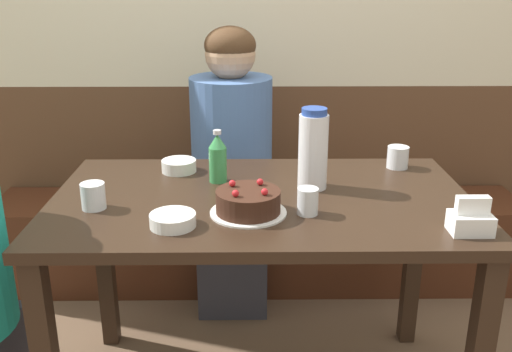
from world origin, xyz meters
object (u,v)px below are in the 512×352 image
object	(u,v)px
person_pale_blue_shirt	(232,177)
bowl_soup_white	(179,166)
bench_seat	(258,241)
glass_shot_small	(398,157)
bowl_rice_small	(173,220)
soju_bottle	(218,158)
glass_tumbler_short	(308,201)
napkin_holder	(471,220)
water_pitcher	(313,149)
glass_water_tall	(93,196)
birthday_cake	(248,202)

from	to	relation	value
person_pale_blue_shirt	bowl_soup_white	bearing A→B (deg)	-23.38
bench_seat	glass_shot_small	xyz separation A→B (m)	(0.50, -0.55, 0.60)
bowl_rice_small	bench_seat	bearing A→B (deg)	76.67
soju_bottle	bowl_soup_white	distance (m)	0.19
bowl_rice_small	glass_shot_small	xyz separation A→B (m)	(0.75, 0.50, 0.02)
bench_seat	bowl_rice_small	world-z (taller)	bowl_rice_small
glass_tumbler_short	napkin_holder	bearing A→B (deg)	-17.41
bench_seat	water_pitcher	distance (m)	1.03
bowl_rice_small	glass_shot_small	size ratio (longest dim) A/B	1.63
napkin_holder	glass_water_tall	distance (m)	1.08
napkin_holder	bowl_soup_white	size ratio (longest dim) A/B	0.90
glass_tumbler_short	glass_shot_small	distance (m)	0.56
soju_bottle	glass_shot_small	world-z (taller)	soju_bottle
bowl_soup_white	bowl_rice_small	world-z (taller)	bowl_soup_white
glass_tumbler_short	glass_water_tall	bearing A→B (deg)	175.59
glass_water_tall	glass_tumbler_short	size ratio (longest dim) A/B	1.00
birthday_cake	person_pale_blue_shirt	size ratio (longest dim) A/B	0.18
glass_water_tall	glass_tumbler_short	xyz separation A→B (m)	(0.63, -0.05, 0.00)
bench_seat	bowl_rice_small	distance (m)	1.23
bench_seat	bowl_rice_small	size ratio (longest dim) A/B	19.28
person_pale_blue_shirt	bench_seat	bearing A→B (deg)	148.31
glass_shot_small	person_pale_blue_shirt	world-z (taller)	person_pale_blue_shirt
bowl_soup_white	glass_tumbler_short	bearing A→B (deg)	-42.63
bowl_soup_white	bowl_rice_small	bearing A→B (deg)	-85.42
napkin_holder	person_pale_blue_shirt	xyz separation A→B (m)	(-0.67, 0.92, -0.20)
bench_seat	glass_tumbler_short	xyz separation A→B (m)	(0.13, -0.97, 0.60)
birthday_cake	bench_seat	bearing A→B (deg)	87.56
water_pitcher	bowl_rice_small	bearing A→B (deg)	-143.96
glass_shot_small	person_pale_blue_shirt	distance (m)	0.74
birthday_cake	glass_shot_small	world-z (taller)	birthday_cake
bench_seat	water_pitcher	size ratio (longest dim) A/B	9.35
glass_tumbler_short	glass_shot_small	size ratio (longest dim) A/B	1.01
bench_seat	birthday_cake	distance (m)	1.14
napkin_holder	glass_tumbler_short	size ratio (longest dim) A/B	1.39
soju_bottle	glass_tumbler_short	xyz separation A→B (m)	(0.27, -0.28, -0.04)
birthday_cake	person_pale_blue_shirt	xyz separation A→B (m)	(-0.07, 0.78, -0.20)
soju_bottle	glass_tumbler_short	size ratio (longest dim) A/B	2.26
napkin_holder	glass_tumbler_short	world-z (taller)	napkin_holder
birthday_cake	person_pale_blue_shirt	bearing A→B (deg)	95.29
birthday_cake	water_pitcher	distance (m)	0.31
bowl_rice_small	napkin_holder	bearing A→B (deg)	-3.56
water_pitcher	glass_shot_small	xyz separation A→B (m)	(0.33, 0.20, -0.09)
soju_bottle	glass_shot_small	bearing A→B (deg)	12.30
soju_bottle	person_pale_blue_shirt	bearing A→B (deg)	86.66
birthday_cake	glass_tumbler_short	world-z (taller)	birthday_cake
soju_bottle	napkin_holder	bearing A→B (deg)	-30.61
soju_bottle	glass_water_tall	size ratio (longest dim) A/B	2.26
bench_seat	glass_tumbler_short	distance (m)	1.15
birthday_cake	glass_water_tall	xyz separation A→B (m)	(-0.46, 0.04, 0.00)
glass_tumbler_short	person_pale_blue_shirt	world-z (taller)	person_pale_blue_shirt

